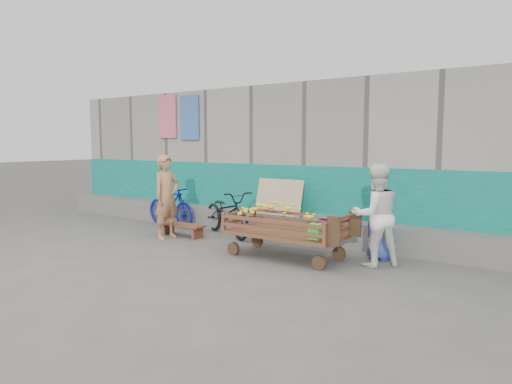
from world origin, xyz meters
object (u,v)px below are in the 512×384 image
Objects in this scene: bicycle_dark at (227,213)px; child at (380,228)px; banana_cart at (283,221)px; woman at (376,215)px; vendor_man at (167,197)px; bicycle_blue at (170,206)px; bench at (182,227)px.

child is at bearing -68.58° from bicycle_dark.
woman is (1.39, 0.35, 0.17)m from banana_cart.
bicycle_dark is at bearing -52.56° from woman.
bicycle_dark is (-1.83, 0.86, -0.14)m from banana_cart.
vendor_man is 1.08× the size of bicycle_blue.
bench is at bearing -15.53° from vendor_man.
banana_cart is 2.01× the size of child.
bicycle_blue is (-3.51, 0.96, -0.15)m from banana_cart.
banana_cart is 1.44m from woman.
bench is at bearing 173.36° from banana_cart.
bicycle_dark is (0.67, 0.56, 0.27)m from bench.
bicycle_dark is (-3.22, 0.50, -0.31)m from woman.
bench is at bearing 19.03° from child.
child is 4.84m from bicycle_blue.
child is (3.83, 0.44, 0.33)m from bench.
woman reaches higher than banana_cart.
banana_cart is 2.55m from bench.
child is (1.32, 0.73, -0.08)m from banana_cart.
bicycle_dark is (-3.15, 0.12, -0.06)m from child.
woman reaches higher than child.
bicycle_dark is at bearing -39.85° from vendor_man.
vendor_man reaches higher than banana_cart.
banana_cart is at bearing -6.64° from bench.
bench is (-2.50, 0.29, -0.41)m from banana_cart.
woman is 1.03× the size of bicycle_blue.
woman is (3.89, 0.06, 0.58)m from bench.
vendor_man is at bearing 23.42° from child.
bench is 0.61× the size of vendor_man.
banana_cart is 1.34× the size of woman.
bench is 0.57× the size of bicycle_dark.
bicycle_dark is (0.77, 0.88, -0.36)m from vendor_man.
woman is at bearing 112.17° from child.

